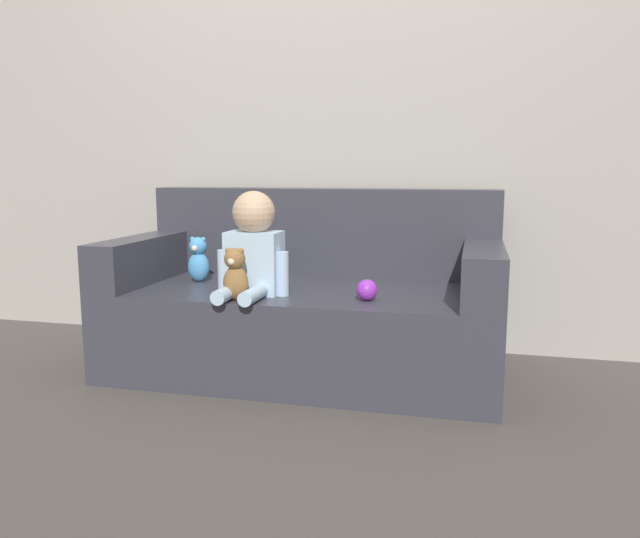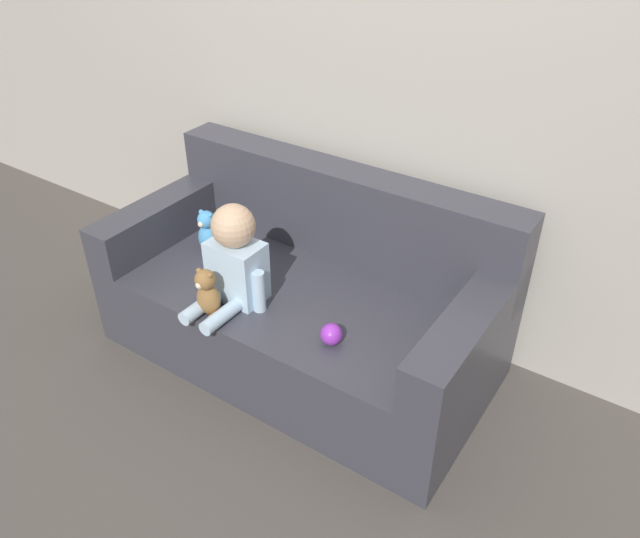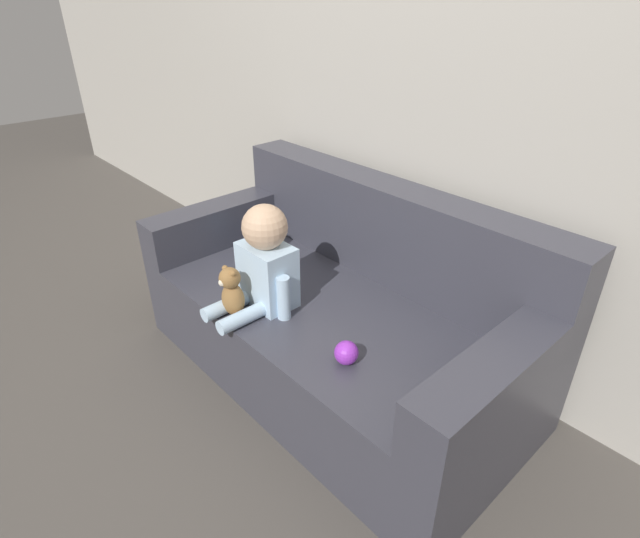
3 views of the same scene
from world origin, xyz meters
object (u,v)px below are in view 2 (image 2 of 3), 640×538
couch (307,298)px  plush_toy_side (208,232)px  toy_ball (331,334)px  teddy_bear_brown (207,294)px  person_baby (234,260)px

couch → plush_toy_side: size_ratio=8.14×
plush_toy_side → toy_ball: plush_toy_side is taller
couch → toy_ball: 0.45m
plush_toy_side → toy_ball: size_ratio=2.46×
couch → plush_toy_side: couch is taller
teddy_bear_brown → plush_toy_side: (-0.32, 0.35, 0.00)m
couch → person_baby: 0.42m
person_baby → toy_ball: size_ratio=5.06×
teddy_bear_brown → toy_ball: size_ratio=2.49×
couch → teddy_bear_brown: (-0.19, -0.41, 0.20)m
couch → teddy_bear_brown: bearing=-114.4°
teddy_bear_brown → plush_toy_side: 0.47m
teddy_bear_brown → toy_ball: teddy_bear_brown is taller
toy_ball → plush_toy_side: bearing=164.3°
toy_ball → person_baby: bearing=177.7°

